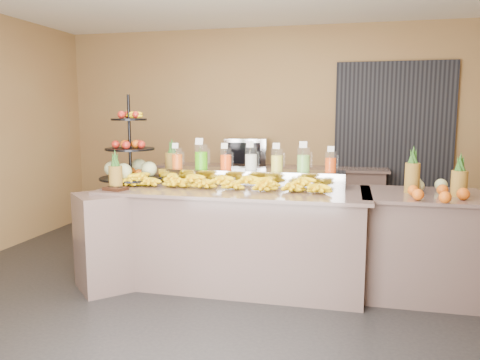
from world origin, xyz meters
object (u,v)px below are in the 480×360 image
(pitcher_tray, at_px, (251,177))
(condiment_caddy, at_px, (116,189))
(right_fruit_pile, at_px, (434,187))
(oven_warmer, at_px, (247,152))
(fruit_stand, at_px, (134,161))
(banana_heap, at_px, (220,180))

(pitcher_tray, relative_size, condiment_caddy, 9.43)
(pitcher_tray, xyz_separation_m, right_fruit_pile, (1.67, -0.31, 0.01))
(right_fruit_pile, relative_size, oven_warmer, 0.91)
(fruit_stand, bearing_deg, right_fruit_pile, -9.59)
(banana_heap, relative_size, oven_warmer, 3.85)
(pitcher_tray, height_order, banana_heap, banana_heap)
(pitcher_tray, relative_size, right_fruit_pile, 3.64)
(condiment_caddy, distance_m, right_fruit_pile, 2.85)
(banana_heap, bearing_deg, pitcher_tray, 50.52)
(fruit_stand, height_order, right_fruit_pile, fruit_stand)
(right_fruit_pile, distance_m, oven_warmer, 2.87)
(banana_heap, distance_m, right_fruit_pile, 1.91)
(oven_warmer, bearing_deg, pitcher_tray, -80.54)
(pitcher_tray, relative_size, oven_warmer, 3.31)
(oven_warmer, bearing_deg, right_fruit_pile, -47.89)
(oven_warmer, bearing_deg, banana_heap, -89.42)
(condiment_caddy, bearing_deg, right_fruit_pile, 6.29)
(pitcher_tray, relative_size, fruit_stand, 2.07)
(condiment_caddy, bearing_deg, fruit_stand, 93.15)
(banana_heap, height_order, right_fruit_pile, right_fruit_pile)
(fruit_stand, bearing_deg, condiment_caddy, -93.50)
(banana_heap, xyz_separation_m, oven_warmer, (-0.17, 1.96, 0.10))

